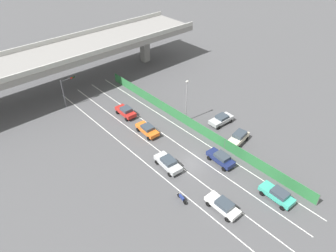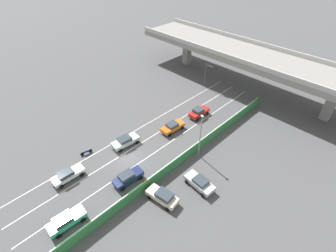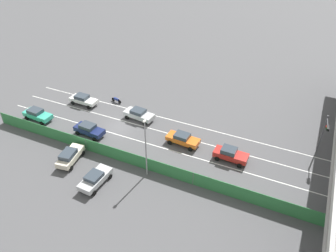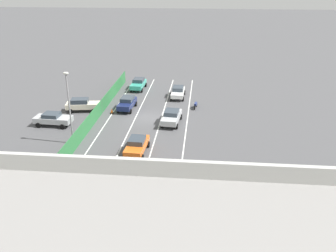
# 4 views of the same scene
# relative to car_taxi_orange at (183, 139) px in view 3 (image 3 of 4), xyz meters

# --- Properties ---
(ground_plane) EXTENTS (300.00, 300.00, 0.00)m
(ground_plane) POSITION_rel_car_taxi_orange_xyz_m (0.25, -9.96, -0.89)
(ground_plane) COLOR #4C4C4F
(lane_line_left_edge) EXTENTS (0.14, 49.06, 0.01)m
(lane_line_left_edge) POSITION_rel_car_taxi_orange_xyz_m (-4.70, -3.43, -0.89)
(lane_line_left_edge) COLOR silver
(lane_line_left_edge) RESTS_ON ground
(lane_line_mid_left) EXTENTS (0.14, 49.06, 0.01)m
(lane_line_mid_left) POSITION_rel_car_taxi_orange_xyz_m (-1.40, -3.43, -0.89)
(lane_line_mid_left) COLOR silver
(lane_line_mid_left) RESTS_ON ground
(lane_line_mid_right) EXTENTS (0.14, 49.06, 0.01)m
(lane_line_mid_right) POSITION_rel_car_taxi_orange_xyz_m (1.90, -3.43, -0.89)
(lane_line_mid_right) COLOR silver
(lane_line_mid_right) RESTS_ON ground
(lane_line_right_edge) EXTENTS (0.14, 49.06, 0.01)m
(lane_line_right_edge) POSITION_rel_car_taxi_orange_xyz_m (5.20, -3.43, -0.89)
(lane_line_right_edge) COLOR silver
(lane_line_right_edge) RESTS_ON ground
(green_fence) EXTENTS (0.10, 45.16, 1.85)m
(green_fence) POSITION_rel_car_taxi_orange_xyz_m (6.54, -3.43, 0.03)
(green_fence) COLOR #2D753D
(green_fence) RESTS_ON ground
(car_taxi_orange) EXTENTS (2.18, 4.56, 1.61)m
(car_taxi_orange) POSITION_rel_car_taxi_orange_xyz_m (0.00, 0.00, 0.00)
(car_taxi_orange) COLOR orange
(car_taxi_orange) RESTS_ON ground
(car_sedan_white) EXTENTS (2.01, 4.59, 1.58)m
(car_sedan_white) POSITION_rel_car_taxi_orange_xyz_m (-2.89, -18.49, -0.02)
(car_sedan_white) COLOR white
(car_sedan_white) RESTS_ON ground
(car_sedan_red) EXTENTS (2.08, 4.35, 1.76)m
(car_sedan_red) POSITION_rel_car_taxi_orange_xyz_m (0.46, 6.73, 0.05)
(car_sedan_red) COLOR red
(car_sedan_red) RESTS_ON ground
(car_sedan_silver) EXTENTS (2.40, 4.77, 1.64)m
(car_sedan_silver) POSITION_rel_car_taxi_orange_xyz_m (-2.83, -8.29, 0.02)
(car_sedan_silver) COLOR #B7BABC
(car_sedan_silver) RESTS_ON ground
(car_taxi_teal) EXTENTS (2.16, 4.59, 1.66)m
(car_taxi_teal) POSITION_rel_car_taxi_orange_xyz_m (3.61, -21.99, 0.02)
(car_taxi_teal) COLOR teal
(car_taxi_teal) RESTS_ON ground
(car_sedan_navy) EXTENTS (2.16, 4.49, 1.67)m
(car_sedan_navy) POSITION_rel_car_taxi_orange_xyz_m (3.55, -12.68, 0.03)
(car_sedan_navy) COLOR navy
(car_sedan_navy) RESTS_ON ground
(motorcycle) EXTENTS (0.60, 1.94, 0.93)m
(motorcycle) POSITION_rel_car_taxi_orange_xyz_m (-5.62, -14.03, -0.43)
(motorcycle) COLOR black
(motorcycle) RESTS_ON ground
(parked_sedan_cream) EXTENTS (4.60, 2.49, 1.75)m
(parked_sedan_cream) POSITION_rel_car_taxi_orange_xyz_m (9.32, -11.39, 0.07)
(parked_sedan_cream) COLOR beige
(parked_sedan_cream) RESTS_ON ground
(parked_wagon_silver) EXTENTS (4.52, 2.26, 1.59)m
(parked_wagon_silver) POSITION_rel_car_taxi_orange_xyz_m (11.28, -6.21, -0.00)
(parked_wagon_silver) COLOR #B2B5B7
(parked_wagon_silver) RESTS_ON ground
(traffic_light) EXTENTS (2.91, 0.47, 5.56)m
(traffic_light) POSITION_rel_car_taxi_orange_xyz_m (-5.22, 16.70, 3.01)
(traffic_light) COLOR #47474C
(traffic_light) RESTS_ON ground
(street_lamp) EXTENTS (0.60, 0.36, 7.90)m
(street_lamp) POSITION_rel_car_taxi_orange_xyz_m (7.27, -1.58, 3.84)
(street_lamp) COLOR gray
(street_lamp) RESTS_ON ground
(traffic_cone) EXTENTS (0.47, 0.47, 0.62)m
(traffic_cone) POSITION_rel_car_taxi_orange_xyz_m (5.27, -11.01, -0.61)
(traffic_cone) COLOR orange
(traffic_cone) RESTS_ON ground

